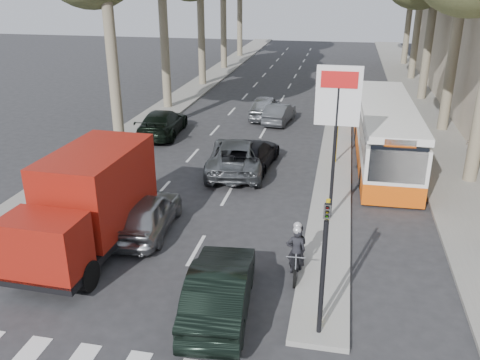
# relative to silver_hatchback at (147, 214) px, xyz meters

# --- Properties ---
(ground) EXTENTS (120.00, 120.00, 0.00)m
(ground) POSITION_rel_silver_hatchback_xyz_m (2.89, -2.90, -0.70)
(ground) COLOR #28282B
(ground) RESTS_ON ground
(sidewalk_right) EXTENTS (3.20, 70.00, 0.12)m
(sidewalk_right) POSITION_rel_silver_hatchback_xyz_m (11.49, 22.10, -0.64)
(sidewalk_right) COLOR gray
(sidewalk_right) RESTS_ON ground
(median_left) EXTENTS (2.40, 64.00, 0.12)m
(median_left) POSITION_rel_silver_hatchback_xyz_m (-5.11, 25.10, -0.64)
(median_left) COLOR gray
(median_left) RESTS_ON ground
(traffic_island) EXTENTS (1.50, 26.00, 0.16)m
(traffic_island) POSITION_rel_silver_hatchback_xyz_m (6.14, 8.10, -0.62)
(traffic_island) COLOR gray
(traffic_island) RESTS_ON ground
(billboard) EXTENTS (1.50, 12.10, 5.60)m
(billboard) POSITION_rel_silver_hatchback_xyz_m (6.14, 2.09, 3.01)
(billboard) COLOR yellow
(billboard) RESTS_ON ground
(traffic_light_island) EXTENTS (0.16, 0.41, 3.60)m
(traffic_light_island) POSITION_rel_silver_hatchback_xyz_m (6.14, -4.40, 1.79)
(traffic_light_island) COLOR black
(traffic_light_island) RESTS_ON ground
(silver_hatchback) EXTENTS (1.90, 4.20, 1.40)m
(silver_hatchback) POSITION_rel_silver_hatchback_xyz_m (0.00, 0.00, 0.00)
(silver_hatchback) COLOR #919498
(silver_hatchback) RESTS_ON ground
(dark_hatchback) EXTENTS (1.94, 4.49, 1.44)m
(dark_hatchback) POSITION_rel_silver_hatchback_xyz_m (3.53, -3.90, 0.02)
(dark_hatchback) COLOR black
(dark_hatchback) RESTS_ON ground
(queue_car_a) EXTENTS (3.03, 5.52, 1.46)m
(queue_car_a) POSITION_rel_silver_hatchback_xyz_m (1.79, 6.45, 0.03)
(queue_car_a) COLOR #52565A
(queue_car_a) RESTS_ON ground
(queue_car_b) EXTENTS (2.21, 4.68, 1.32)m
(queue_car_b) POSITION_rel_silver_hatchback_xyz_m (2.39, 7.00, -0.04)
(queue_car_b) COLOR black
(queue_car_b) RESTS_ON ground
(queue_car_c) EXTENTS (1.78, 4.20, 1.42)m
(queue_car_c) POSITION_rel_silver_hatchback_xyz_m (1.56, 15.93, 0.01)
(queue_car_c) COLOR #9FA2A6
(queue_car_c) RESTS_ON ground
(queue_car_d) EXTENTS (1.69, 3.72, 1.18)m
(queue_car_d) POSITION_rel_silver_hatchback_xyz_m (2.60, 14.96, -0.11)
(queue_car_d) COLOR #4B4E53
(queue_car_d) RESTS_ON ground
(queue_car_e) EXTENTS (2.38, 5.03, 1.42)m
(queue_car_e) POSITION_rel_silver_hatchback_xyz_m (-3.41, 11.09, 0.01)
(queue_car_e) COLOR black
(queue_car_e) RESTS_ON ground
(red_truck) EXTENTS (2.45, 6.03, 3.18)m
(red_truck) POSITION_rel_silver_hatchback_xyz_m (-1.30, -1.43, 0.98)
(red_truck) COLOR black
(red_truck) RESTS_ON ground
(city_bus) EXTENTS (2.61, 10.90, 2.86)m
(city_bus) POSITION_rel_silver_hatchback_xyz_m (8.35, 9.01, 0.81)
(city_bus) COLOR #DF520C
(city_bus) RESTS_ON ground
(motorcycle) EXTENTS (0.70, 1.89, 1.60)m
(motorcycle) POSITION_rel_silver_hatchback_xyz_m (5.28, -1.49, 0.03)
(motorcycle) COLOR black
(motorcycle) RESTS_ON ground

